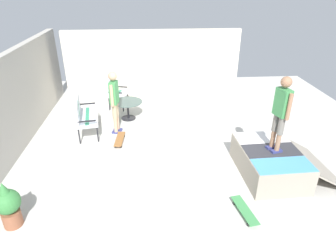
{
  "coord_description": "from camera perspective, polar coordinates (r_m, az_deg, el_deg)",
  "views": [
    {
      "loc": [
        -6.33,
        0.7,
        3.93
      ],
      "look_at": [
        0.06,
        0.24,
        0.7
      ],
      "focal_mm": 31.46,
      "sensor_mm": 36.0,
      "label": 1
    }
  ],
  "objects": [
    {
      "name": "person_watching",
      "position": [
        8.1,
        -10.35,
        5.39
      ],
      "size": [
        0.47,
        0.29,
        1.76
      ],
      "color": "navy",
      "rests_on": "ground_plane"
    },
    {
      "name": "patio_table",
      "position": [
        9.11,
        -7.79,
        3.75
      ],
      "size": [
        0.9,
        0.9,
        0.57
      ],
      "color": "black",
      "rests_on": "ground_plane"
    },
    {
      "name": "house_facade",
      "position": [
        10.49,
        -2.88,
        11.68
      ],
      "size": [
        0.23,
        6.0,
        2.4
      ],
      "color": "beige",
      "rests_on": "ground_plane"
    },
    {
      "name": "ground_plane",
      "position": [
        7.51,
        1.86,
        -5.25
      ],
      "size": [
        12.0,
        12.0,
        0.1
      ],
      "primitive_type": "cube",
      "color": "beige"
    },
    {
      "name": "skate_ramp",
      "position": [
        6.91,
        19.25,
        -6.55
      ],
      "size": [
        1.78,
        2.08,
        0.62
      ],
      "color": "gray",
      "rests_on": "ground_plane"
    },
    {
      "name": "person_skater",
      "position": [
        6.34,
        21.08,
        2.97
      ],
      "size": [
        0.47,
        0.3,
        1.64
      ],
      "color": "navy",
      "rests_on": "skate_ramp"
    },
    {
      "name": "back_wall_cinderblock",
      "position": [
        7.65,
        -29.36,
        2.13
      ],
      "size": [
        9.0,
        0.2,
        2.37
      ],
      "color": "#ADA89E",
      "rests_on": "ground_plane"
    },
    {
      "name": "patio_chair_near_house",
      "position": [
        9.94,
        -10.3,
        6.84
      ],
      "size": [
        0.74,
        0.69,
        1.02
      ],
      "color": "black",
      "rests_on": "ground_plane"
    },
    {
      "name": "patio_bench",
      "position": [
        8.4,
        -16.19,
        2.4
      ],
      "size": [
        1.32,
        0.74,
        1.02
      ],
      "color": "black",
      "rests_on": "ground_plane"
    },
    {
      "name": "skateboard_by_bench",
      "position": [
        7.95,
        -9.34,
        -2.53
      ],
      "size": [
        0.81,
        0.26,
        0.1
      ],
      "color": "brown",
      "rests_on": "ground_plane"
    },
    {
      "name": "skateboard_spare",
      "position": [
        5.84,
        14.62,
        -15.51
      ],
      "size": [
        0.82,
        0.34,
        0.1
      ],
      "color": "#3F8C4C",
      "rests_on": "ground_plane"
    },
    {
      "name": "potted_plant",
      "position": [
        5.89,
        -28.6,
        -13.17
      ],
      "size": [
        0.44,
        0.44,
        0.92
      ],
      "color": "brown",
      "rests_on": "ground_plane"
    }
  ]
}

